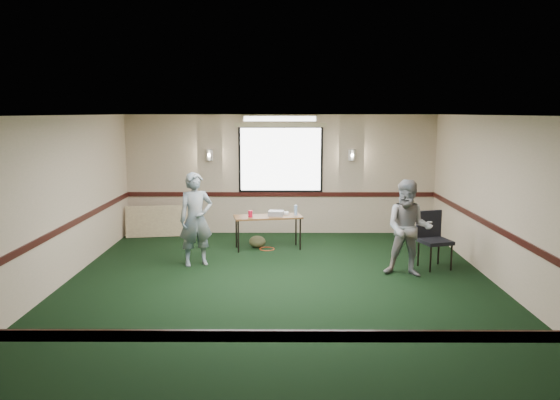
{
  "coord_description": "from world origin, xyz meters",
  "views": [
    {
      "loc": [
        0.05,
        -8.3,
        2.75
      ],
      "look_at": [
        0.0,
        1.3,
        1.2
      ],
      "focal_mm": 35.0,
      "sensor_mm": 36.0,
      "label": 1
    }
  ],
  "objects_px": {
    "folding_table": "(268,218)",
    "conference_chair": "(432,235)",
    "projector": "(276,213)",
    "person_right": "(409,228)",
    "person_left": "(196,219)"
  },
  "relations": [
    {
      "from": "person_left",
      "to": "person_right",
      "type": "height_order",
      "value": "person_left"
    },
    {
      "from": "projector",
      "to": "conference_chair",
      "type": "height_order",
      "value": "conference_chair"
    },
    {
      "from": "conference_chair",
      "to": "person_right",
      "type": "distance_m",
      "value": 0.81
    },
    {
      "from": "folding_table",
      "to": "conference_chair",
      "type": "xyz_separation_m",
      "value": [
        2.97,
        -1.29,
        -0.04
      ]
    },
    {
      "from": "conference_chair",
      "to": "projector",
      "type": "bearing_deg",
      "value": 138.56
    },
    {
      "from": "folding_table",
      "to": "projector",
      "type": "distance_m",
      "value": 0.19
    },
    {
      "from": "person_left",
      "to": "person_right",
      "type": "distance_m",
      "value": 3.73
    },
    {
      "from": "person_right",
      "to": "person_left",
      "type": "bearing_deg",
      "value": -175.15
    },
    {
      "from": "projector",
      "to": "conference_chair",
      "type": "xyz_separation_m",
      "value": [
        2.81,
        -1.33,
        -0.14
      ]
    },
    {
      "from": "projector",
      "to": "person_right",
      "type": "height_order",
      "value": "person_right"
    },
    {
      "from": "person_left",
      "to": "person_right",
      "type": "relative_size",
      "value": 1.03
    },
    {
      "from": "folding_table",
      "to": "conference_chair",
      "type": "height_order",
      "value": "conference_chair"
    },
    {
      "from": "conference_chair",
      "to": "person_left",
      "type": "distance_m",
      "value": 4.25
    },
    {
      "from": "person_right",
      "to": "conference_chair",
      "type": "bearing_deg",
      "value": 58.8
    },
    {
      "from": "folding_table",
      "to": "person_right",
      "type": "xyz_separation_m",
      "value": [
        2.42,
        -1.83,
        0.19
      ]
    }
  ]
}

